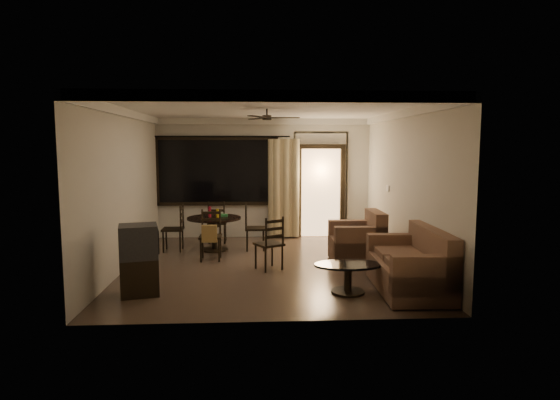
{
  "coord_description": "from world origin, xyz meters",
  "views": [
    {
      "loc": [
        -0.22,
        -8.29,
        2.14
      ],
      "look_at": [
        0.24,
        0.2,
        1.17
      ],
      "focal_mm": 30.0,
      "sensor_mm": 36.0,
      "label": 1
    }
  ],
  "objects": [
    {
      "name": "dining_chair_east",
      "position": [
        -0.23,
        1.32,
        0.28
      ],
      "size": [
        0.42,
        0.42,
        0.95
      ],
      "rotation": [
        0.0,
        0.0,
        1.57
      ],
      "color": "black",
      "rests_on": "ground"
    },
    {
      "name": "armchair",
      "position": [
        1.72,
        0.14,
        0.39
      ],
      "size": [
        0.95,
        0.95,
        0.94
      ],
      "rotation": [
        0.0,
        0.0,
        -0.02
      ],
      "color": "#4B2922",
      "rests_on": "ground"
    },
    {
      "name": "sofa",
      "position": [
        2.12,
        -1.63,
        0.37
      ],
      "size": [
        0.98,
        1.75,
        0.92
      ],
      "rotation": [
        0.0,
        0.0,
        -0.04
      ],
      "color": "#4B2922",
      "rests_on": "ground"
    },
    {
      "name": "room_shell",
      "position": [
        0.59,
        1.77,
        1.83
      ],
      "size": [
        5.5,
        6.7,
        5.5
      ],
      "color": "beige",
      "rests_on": "ground"
    },
    {
      "name": "ground",
      "position": [
        0.0,
        0.0,
        0.0
      ],
      "size": [
        5.5,
        5.5,
        0.0
      ],
      "primitive_type": "plane",
      "color": "#7F6651",
      "rests_on": "ground"
    },
    {
      "name": "dining_chair_west",
      "position": [
        -1.9,
        1.32,
        0.28
      ],
      "size": [
        0.42,
        0.42,
        0.95
      ],
      "rotation": [
        0.0,
        0.0,
        -1.57
      ],
      "color": "black",
      "rests_on": "ground"
    },
    {
      "name": "tv_cabinet",
      "position": [
        -1.9,
        -1.57,
        0.52
      ],
      "size": [
        0.64,
        0.6,
        1.02
      ],
      "rotation": [
        0.0,
        0.0,
        0.25
      ],
      "color": "black",
      "rests_on": "ground"
    },
    {
      "name": "dining_chair_north",
      "position": [
        -1.07,
        2.11,
        0.28
      ],
      "size": [
        0.42,
        0.42,
        0.95
      ],
      "rotation": [
        0.0,
        0.0,
        3.14
      ],
      "color": "black",
      "rests_on": "ground"
    },
    {
      "name": "side_chair",
      "position": [
        0.03,
        -0.28,
        0.28
      ],
      "size": [
        0.57,
        0.57,
        0.95
      ],
      "rotation": [
        0.0,
        0.0,
        3.66
      ],
      "color": "black",
      "rests_on": "ground"
    },
    {
      "name": "coffee_table",
      "position": [
        1.14,
        -1.67,
        0.29
      ],
      "size": [
        1.0,
        0.6,
        0.44
      ],
      "rotation": [
        0.0,
        0.0,
        -0.33
      ],
      "color": "black",
      "rests_on": "ground"
    },
    {
      "name": "dining_chair_south",
      "position": [
        -1.06,
        0.46,
        0.31
      ],
      "size": [
        0.42,
        0.48,
        0.95
      ],
      "rotation": [
        0.0,
        0.0,
        0.0
      ],
      "color": "black",
      "rests_on": "ground"
    },
    {
      "name": "dining_table",
      "position": [
        -1.06,
        1.32,
        0.55
      ],
      "size": [
        1.11,
        1.11,
        0.91
      ],
      "rotation": [
        0.0,
        0.0,
        0.0
      ],
      "color": "black",
      "rests_on": "ground"
    }
  ]
}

